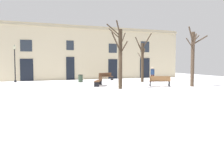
{
  "coord_description": "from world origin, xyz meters",
  "views": [
    {
      "loc": [
        -5.78,
        -14.89,
        1.99
      ],
      "look_at": [
        0.0,
        1.8,
        0.96
      ],
      "focal_mm": 32.26,
      "sensor_mm": 36.0,
      "label": 1
    }
  ],
  "objects_px": {
    "tree_near_facade": "(193,56)",
    "tree_center": "(142,60)",
    "litter_bin": "(81,78)",
    "bench_facing_shops": "(106,76)",
    "bench_by_litter_bin": "(160,81)",
    "streetlamp": "(15,60)",
    "person_near_bench": "(152,73)",
    "tree_left_of_center": "(120,56)",
    "bench_back_to_back_left": "(99,81)"
  },
  "relations": [
    {
      "from": "streetlamp",
      "to": "bench_back_to_back_left",
      "type": "relative_size",
      "value": 2.05
    },
    {
      "from": "tree_near_facade",
      "to": "tree_center",
      "type": "relative_size",
      "value": 0.98
    },
    {
      "from": "tree_near_facade",
      "to": "tree_left_of_center",
      "type": "height_order",
      "value": "tree_left_of_center"
    },
    {
      "from": "tree_near_facade",
      "to": "streetlamp",
      "type": "bearing_deg",
      "value": 148.5
    },
    {
      "from": "tree_left_of_center",
      "to": "tree_center",
      "type": "xyz_separation_m",
      "value": [
        4.26,
        4.48,
        -0.23
      ]
    },
    {
      "from": "tree_left_of_center",
      "to": "person_near_bench",
      "type": "distance_m",
      "value": 7.08
    },
    {
      "from": "bench_by_litter_bin",
      "to": "bench_facing_shops",
      "type": "height_order",
      "value": "bench_by_litter_bin"
    },
    {
      "from": "tree_near_facade",
      "to": "litter_bin",
      "type": "distance_m",
      "value": 10.87
    },
    {
      "from": "tree_near_facade",
      "to": "streetlamp",
      "type": "relative_size",
      "value": 1.29
    },
    {
      "from": "streetlamp",
      "to": "bench_facing_shops",
      "type": "bearing_deg",
      "value": -6.23
    },
    {
      "from": "bench_facing_shops",
      "to": "bench_back_to_back_left",
      "type": "bearing_deg",
      "value": -136.96
    },
    {
      "from": "tree_center",
      "to": "bench_facing_shops",
      "type": "bearing_deg",
      "value": 137.24
    },
    {
      "from": "tree_near_facade",
      "to": "bench_back_to_back_left",
      "type": "distance_m",
      "value": 8.23
    },
    {
      "from": "streetlamp",
      "to": "tree_center",
      "type": "bearing_deg",
      "value": -17.29
    },
    {
      "from": "tree_center",
      "to": "person_near_bench",
      "type": "xyz_separation_m",
      "value": [
        1.1,
        -0.17,
        -1.42
      ]
    },
    {
      "from": "tree_center",
      "to": "litter_bin",
      "type": "xyz_separation_m",
      "value": [
        -6.18,
        1.67,
        -1.9
      ]
    },
    {
      "from": "litter_bin",
      "to": "person_near_bench",
      "type": "height_order",
      "value": "person_near_bench"
    },
    {
      "from": "bench_by_litter_bin",
      "to": "person_near_bench",
      "type": "distance_m",
      "value": 4.27
    },
    {
      "from": "litter_bin",
      "to": "person_near_bench",
      "type": "xyz_separation_m",
      "value": [
        7.29,
        -1.85,
        0.47
      ]
    },
    {
      "from": "bench_back_to_back_left",
      "to": "tree_near_facade",
      "type": "bearing_deg",
      "value": 91.16
    },
    {
      "from": "tree_left_of_center",
      "to": "litter_bin",
      "type": "height_order",
      "value": "tree_left_of_center"
    },
    {
      "from": "streetlamp",
      "to": "litter_bin",
      "type": "xyz_separation_m",
      "value": [
        6.31,
        -2.22,
        -1.93
      ]
    },
    {
      "from": "tree_center",
      "to": "streetlamp",
      "type": "distance_m",
      "value": 13.09
    },
    {
      "from": "litter_bin",
      "to": "person_near_bench",
      "type": "distance_m",
      "value": 7.53
    },
    {
      "from": "bench_back_to_back_left",
      "to": "tree_center",
      "type": "bearing_deg",
      "value": 134.45
    },
    {
      "from": "tree_near_facade",
      "to": "streetlamp",
      "type": "height_order",
      "value": "tree_near_facade"
    },
    {
      "from": "tree_center",
      "to": "litter_bin",
      "type": "relative_size",
      "value": 6.42
    },
    {
      "from": "streetlamp",
      "to": "person_near_bench",
      "type": "bearing_deg",
      "value": -16.64
    },
    {
      "from": "tree_center",
      "to": "bench_facing_shops",
      "type": "distance_m",
      "value": 4.6
    },
    {
      "from": "tree_near_facade",
      "to": "person_near_bench",
      "type": "relative_size",
      "value": 3.1
    },
    {
      "from": "litter_bin",
      "to": "bench_by_litter_bin",
      "type": "distance_m",
      "value": 8.1
    },
    {
      "from": "tree_center",
      "to": "streetlamp",
      "type": "height_order",
      "value": "tree_center"
    },
    {
      "from": "bench_facing_shops",
      "to": "person_near_bench",
      "type": "xyz_separation_m",
      "value": [
        4.2,
        -3.04,
        0.41
      ]
    },
    {
      "from": "streetlamp",
      "to": "tree_left_of_center",
      "type": "bearing_deg",
      "value": -45.47
    },
    {
      "from": "tree_center",
      "to": "person_near_bench",
      "type": "distance_m",
      "value": 1.81
    },
    {
      "from": "bench_back_to_back_left",
      "to": "bench_facing_shops",
      "type": "xyz_separation_m",
      "value": [
        2.16,
        4.83,
        0.02
      ]
    },
    {
      "from": "tree_left_of_center",
      "to": "streetlamp",
      "type": "relative_size",
      "value": 1.34
    },
    {
      "from": "person_near_bench",
      "to": "tree_center",
      "type": "bearing_deg",
      "value": 30.98
    },
    {
      "from": "litter_bin",
      "to": "bench_facing_shops",
      "type": "xyz_separation_m",
      "value": [
        3.09,
        1.19,
        0.06
      ]
    },
    {
      "from": "tree_near_facade",
      "to": "litter_bin",
      "type": "height_order",
      "value": "tree_near_facade"
    },
    {
      "from": "litter_bin",
      "to": "tree_near_facade",
      "type": "bearing_deg",
      "value": -39.1
    },
    {
      "from": "tree_center",
      "to": "bench_facing_shops",
      "type": "xyz_separation_m",
      "value": [
        -3.09,
        2.86,
        -1.83
      ]
    },
    {
      "from": "tree_left_of_center",
      "to": "bench_by_litter_bin",
      "type": "distance_m",
      "value": 4.3
    },
    {
      "from": "bench_back_to_back_left",
      "to": "bench_by_litter_bin",
      "type": "bearing_deg",
      "value": 89.66
    },
    {
      "from": "litter_bin",
      "to": "bench_back_to_back_left",
      "type": "distance_m",
      "value": 3.75
    },
    {
      "from": "bench_by_litter_bin",
      "to": "person_near_bench",
      "type": "relative_size",
      "value": 1.11
    },
    {
      "from": "tree_center",
      "to": "litter_bin",
      "type": "height_order",
      "value": "tree_center"
    },
    {
      "from": "tree_left_of_center",
      "to": "bench_by_litter_bin",
      "type": "height_order",
      "value": "tree_left_of_center"
    },
    {
      "from": "bench_by_litter_bin",
      "to": "person_near_bench",
      "type": "xyz_separation_m",
      "value": [
        1.61,
        3.93,
        0.41
      ]
    },
    {
      "from": "tree_near_facade",
      "to": "bench_by_litter_bin",
      "type": "xyz_separation_m",
      "value": [
        -2.58,
        0.94,
        -2.13
      ]
    }
  ]
}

